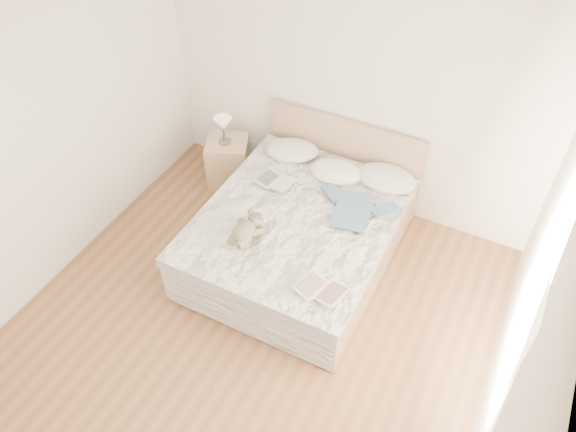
# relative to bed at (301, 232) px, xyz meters

# --- Properties ---
(floor) EXTENTS (4.00, 4.50, 0.00)m
(floor) POSITION_rel_bed_xyz_m (0.00, -1.19, -0.31)
(floor) COLOR brown
(floor) RESTS_ON ground
(ceiling) EXTENTS (4.00, 4.50, 0.00)m
(ceiling) POSITION_rel_bed_xyz_m (0.00, -1.19, 2.39)
(ceiling) COLOR white
(ceiling) RESTS_ON ground
(wall_back) EXTENTS (4.00, 0.02, 2.70)m
(wall_back) POSITION_rel_bed_xyz_m (0.00, 1.06, 1.04)
(wall_back) COLOR white
(wall_back) RESTS_ON ground
(wall_left) EXTENTS (0.02, 4.50, 2.70)m
(wall_left) POSITION_rel_bed_xyz_m (-2.00, -1.19, 1.04)
(wall_left) COLOR white
(wall_left) RESTS_ON ground
(wall_right) EXTENTS (0.02, 4.50, 2.70)m
(wall_right) POSITION_rel_bed_xyz_m (2.00, -1.19, 1.04)
(wall_right) COLOR white
(wall_right) RESTS_ON ground
(window) EXTENTS (0.02, 1.30, 1.10)m
(window) POSITION_rel_bed_xyz_m (1.99, -0.89, 1.14)
(window) COLOR white
(window) RESTS_ON wall_right
(bed) EXTENTS (1.72, 2.14, 1.00)m
(bed) POSITION_rel_bed_xyz_m (0.00, 0.00, 0.00)
(bed) COLOR tan
(bed) RESTS_ON floor
(nightstand) EXTENTS (0.57, 0.55, 0.56)m
(nightstand) POSITION_rel_bed_xyz_m (-1.22, 0.64, -0.03)
(nightstand) COLOR tan
(nightstand) RESTS_ON floor
(table_lamp) EXTENTS (0.25, 0.25, 0.31)m
(table_lamp) POSITION_rel_bed_xyz_m (-1.23, 0.63, 0.48)
(table_lamp) COLOR #47413D
(table_lamp) RESTS_ON nightstand
(pillow_left) EXTENTS (0.66, 0.56, 0.17)m
(pillow_left) POSITION_rel_bed_xyz_m (-0.47, 0.74, 0.33)
(pillow_left) COLOR silver
(pillow_left) RESTS_ON bed
(pillow_middle) EXTENTS (0.58, 0.45, 0.16)m
(pillow_middle) POSITION_rel_bed_xyz_m (0.08, 0.62, 0.33)
(pillow_middle) COLOR white
(pillow_middle) RESTS_ON bed
(pillow_right) EXTENTS (0.60, 0.42, 0.18)m
(pillow_right) POSITION_rel_bed_xyz_m (0.56, 0.76, 0.33)
(pillow_right) COLOR white
(pillow_right) RESTS_ON bed
(blouse) EXTENTS (0.60, 0.63, 0.02)m
(blouse) POSITION_rel_bed_xyz_m (0.44, 0.18, 0.32)
(blouse) COLOR #344C65
(blouse) RESTS_ON bed
(photo_book) EXTENTS (0.39, 0.30, 0.03)m
(photo_book) POSITION_rel_bed_xyz_m (-0.40, 0.23, 0.32)
(photo_book) COLOR silver
(photo_book) RESTS_ON bed
(childrens_book) EXTENTS (0.45, 0.36, 0.03)m
(childrens_book) POSITION_rel_bed_xyz_m (0.57, -0.79, 0.32)
(childrens_book) COLOR beige
(childrens_book) RESTS_ON bed
(teddy_bear) EXTENTS (0.27, 0.36, 0.18)m
(teddy_bear) POSITION_rel_bed_xyz_m (-0.28, -0.58, 0.34)
(teddy_bear) COLOR #68604C
(teddy_bear) RESTS_ON bed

